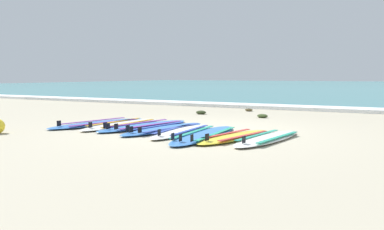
% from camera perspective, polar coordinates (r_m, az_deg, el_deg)
% --- Properties ---
extents(ground_plane, '(80.00, 80.00, 0.00)m').
position_cam_1_polar(ground_plane, '(7.43, 0.91, -2.37)').
color(ground_plane, '#B7AD93').
extents(sea, '(80.00, 60.00, 0.10)m').
position_cam_1_polar(sea, '(41.89, 22.75, 4.13)').
color(sea, teal).
rests_on(sea, ground).
extents(wave_foam_strip, '(80.00, 1.00, 0.11)m').
position_cam_1_polar(wave_foam_strip, '(12.72, 12.26, 1.24)').
color(wave_foam_strip, white).
rests_on(wave_foam_strip, ground).
extents(surfboard_0, '(1.20, 2.49, 0.18)m').
position_cam_1_polar(surfboard_0, '(8.51, -13.97, -1.23)').
color(surfboard_0, '#3875CC').
rests_on(surfboard_0, ground).
extents(surfboard_1, '(0.74, 2.38, 0.18)m').
position_cam_1_polar(surfboard_1, '(8.25, -10.59, -1.38)').
color(surfboard_1, white).
rests_on(surfboard_1, ground).
extents(surfboard_2, '(1.14, 2.50, 0.18)m').
position_cam_1_polar(surfboard_2, '(7.93, -7.19, -1.62)').
color(surfboard_2, '#3875CC').
rests_on(surfboard_2, ground).
extents(surfboard_3, '(0.98, 2.34, 0.18)m').
position_cam_1_polar(surfboard_3, '(7.43, -4.22, -2.10)').
color(surfboard_3, '#3875CC').
rests_on(surfboard_3, ground).
extents(surfboard_4, '(0.55, 2.09, 0.18)m').
position_cam_1_polar(surfboard_4, '(7.08, -1.61, -2.49)').
color(surfboard_4, white).
rests_on(surfboard_4, ground).
extents(surfboard_5, '(0.69, 2.46, 0.18)m').
position_cam_1_polar(surfboard_5, '(6.67, 1.95, -3.01)').
color(surfboard_5, '#3875CC').
rests_on(surfboard_5, ground).
extents(surfboard_6, '(0.96, 2.04, 0.18)m').
position_cam_1_polar(surfboard_6, '(6.50, 6.57, -3.30)').
color(surfboard_6, yellow).
rests_on(surfboard_6, ground).
extents(surfboard_7, '(0.88, 2.14, 0.18)m').
position_cam_1_polar(surfboard_7, '(6.43, 11.45, -3.48)').
color(surfboard_7, white).
rests_on(surfboard_7, ground).
extents(seaweed_clump_near_shoreline, '(0.24, 0.19, 0.08)m').
position_cam_1_polar(seaweed_clump_near_shoreline, '(11.56, 8.62, 0.77)').
color(seaweed_clump_near_shoreline, '#4C4228').
rests_on(seaweed_clump_near_shoreline, ground).
extents(seaweed_clump_mid_sand, '(0.28, 0.22, 0.10)m').
position_cam_1_polar(seaweed_clump_mid_sand, '(9.83, 10.64, -0.13)').
color(seaweed_clump_mid_sand, '#384723').
rests_on(seaweed_clump_mid_sand, ground).
extents(seaweed_clump_by_the_boards, '(0.29, 0.24, 0.10)m').
position_cam_1_polar(seaweed_clump_by_the_boards, '(10.56, 1.38, 0.40)').
color(seaweed_clump_by_the_boards, '#2D381E').
rests_on(seaweed_clump_by_the_boards, ground).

